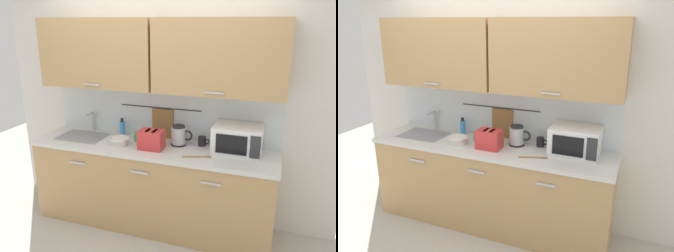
% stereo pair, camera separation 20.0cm
% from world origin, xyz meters
% --- Properties ---
extents(ground, '(8.00, 8.00, 0.00)m').
position_xyz_m(ground, '(0.00, 0.00, 0.00)').
color(ground, '#B7B2A8').
extents(counter_unit, '(2.53, 0.64, 0.90)m').
position_xyz_m(counter_unit, '(-0.01, 0.30, 0.46)').
color(counter_unit, tan).
rests_on(counter_unit, ground).
extents(back_wall_assembly, '(3.70, 0.41, 2.50)m').
position_xyz_m(back_wall_assembly, '(0.00, 0.53, 1.52)').
color(back_wall_assembly, silver).
rests_on(back_wall_assembly, ground).
extents(sink_faucet, '(0.09, 0.17, 0.22)m').
position_xyz_m(sink_faucet, '(-0.83, 0.53, 1.04)').
color(sink_faucet, '#B2B5BA').
rests_on(sink_faucet, counter_unit).
extents(microwave, '(0.46, 0.35, 0.27)m').
position_xyz_m(microwave, '(0.85, 0.41, 1.04)').
color(microwave, white).
rests_on(microwave, counter_unit).
extents(electric_kettle, '(0.23, 0.16, 0.21)m').
position_xyz_m(electric_kettle, '(0.25, 0.42, 1.00)').
color(electric_kettle, black).
rests_on(electric_kettle, counter_unit).
extents(dish_soap_bottle, '(0.06, 0.06, 0.20)m').
position_xyz_m(dish_soap_bottle, '(-0.43, 0.49, 0.99)').
color(dish_soap_bottle, '#3F8CD8').
rests_on(dish_soap_bottle, counter_unit).
extents(mug_near_sink, '(0.12, 0.08, 0.09)m').
position_xyz_m(mug_near_sink, '(-0.19, 0.39, 0.95)').
color(mug_near_sink, green).
rests_on(mug_near_sink, counter_unit).
extents(mixing_bowl, '(0.21, 0.21, 0.08)m').
position_xyz_m(mixing_bowl, '(-0.32, 0.22, 0.94)').
color(mixing_bowl, silver).
rests_on(mixing_bowl, counter_unit).
extents(toaster, '(0.26, 0.17, 0.19)m').
position_xyz_m(toaster, '(0.03, 0.23, 1.00)').
color(toaster, red).
rests_on(toaster, counter_unit).
extents(mug_by_kettle, '(0.12, 0.08, 0.09)m').
position_xyz_m(mug_by_kettle, '(0.48, 0.48, 0.95)').
color(mug_by_kettle, black).
rests_on(mug_by_kettle, counter_unit).
extents(wooden_spoon, '(0.27, 0.12, 0.01)m').
position_xyz_m(wooden_spoon, '(0.54, 0.17, 0.91)').
color(wooden_spoon, '#9E7042').
rests_on(wooden_spoon, counter_unit).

